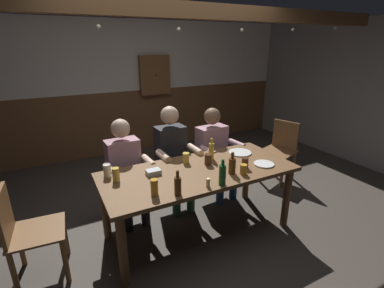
% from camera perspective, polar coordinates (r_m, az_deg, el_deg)
% --- Properties ---
extents(ground_plane, '(7.98, 7.98, 0.00)m').
position_cam_1_polar(ground_plane, '(3.40, 0.09, -15.80)').
color(ground_plane, '#423A33').
extents(back_wall_upper, '(6.65, 0.12, 1.22)m').
position_cam_1_polar(back_wall_upper, '(5.32, -14.23, 16.84)').
color(back_wall_upper, silver).
extents(back_wall_wainscot, '(6.65, 0.12, 1.15)m').
position_cam_1_polar(back_wall_wainscot, '(5.49, -13.20, 4.47)').
color(back_wall_wainscot, brown).
rests_on(back_wall_wainscot, ground_plane).
extents(ceiling_beam, '(5.98, 0.14, 0.16)m').
position_cam_1_polar(ceiling_beam, '(3.09, -3.19, 25.45)').
color(ceiling_beam, brown).
extents(dining_table, '(1.99, 0.87, 0.75)m').
position_cam_1_polar(dining_table, '(2.95, 1.45, -6.98)').
color(dining_table, brown).
rests_on(dining_table, ground_plane).
extents(person_0, '(0.52, 0.52, 1.19)m').
position_cam_1_polar(person_0, '(3.31, -13.25, -4.35)').
color(person_0, '#B78493').
rests_on(person_0, ground_plane).
extents(person_1, '(0.50, 0.52, 1.27)m').
position_cam_1_polar(person_1, '(3.48, -3.85, -1.87)').
color(person_1, black).
rests_on(person_1, ground_plane).
extents(person_2, '(0.57, 0.54, 1.19)m').
position_cam_1_polar(person_2, '(3.75, 4.65, -0.86)').
color(person_2, '#B78493').
rests_on(person_2, ground_plane).
extents(chair_empty_near_right, '(0.47, 0.47, 0.88)m').
position_cam_1_polar(chair_empty_near_right, '(2.87, -30.55, -14.97)').
color(chair_empty_near_right, brown).
rests_on(chair_empty_near_right, ground_plane).
extents(chair_empty_near_left, '(0.56, 0.56, 0.88)m').
position_cam_1_polar(chair_empty_near_left, '(4.45, 17.42, -0.92)').
color(chair_empty_near_left, brown).
rests_on(chair_empty_near_left, ground_plane).
extents(table_candle, '(0.04, 0.04, 0.08)m').
position_cam_1_polar(table_candle, '(2.58, 3.26, -7.78)').
color(table_candle, '#F9E08C').
rests_on(table_candle, dining_table).
extents(condiment_caddy, '(0.14, 0.10, 0.05)m').
position_cam_1_polar(condiment_caddy, '(2.83, -7.80, -5.64)').
color(condiment_caddy, '#B2B7BC').
rests_on(condiment_caddy, dining_table).
extents(plate_0, '(0.27, 0.27, 0.01)m').
position_cam_1_polar(plate_0, '(3.38, 9.67, -1.71)').
color(plate_0, white).
rests_on(plate_0, dining_table).
extents(plate_1, '(0.21, 0.21, 0.01)m').
position_cam_1_polar(plate_1, '(3.12, 14.32, -3.94)').
color(plate_1, white).
rests_on(plate_1, dining_table).
extents(bottle_0, '(0.07, 0.07, 0.22)m').
position_cam_1_polar(bottle_0, '(2.83, 8.11, -4.29)').
color(bottle_0, '#593314').
rests_on(bottle_0, dining_table).
extents(bottle_1, '(0.06, 0.06, 0.24)m').
position_cam_1_polar(bottle_1, '(3.15, 3.92, -1.35)').
color(bottle_1, gold).
rests_on(bottle_1, dining_table).
extents(bottle_2, '(0.06, 0.06, 0.25)m').
position_cam_1_polar(bottle_2, '(2.60, 6.17, -6.12)').
color(bottle_2, '#195923').
rests_on(bottle_2, dining_table).
extents(bottle_3, '(0.06, 0.06, 0.23)m').
position_cam_1_polar(bottle_3, '(2.42, -2.89, -8.36)').
color(bottle_3, '#593314').
rests_on(bottle_3, dining_table).
extents(pint_glass_0, '(0.08, 0.08, 0.12)m').
position_cam_1_polar(pint_glass_0, '(3.02, 3.28, -3.11)').
color(pint_glass_0, '#4C2D19').
rests_on(pint_glass_0, dining_table).
extents(pint_glass_1, '(0.07, 0.07, 0.10)m').
position_cam_1_polar(pint_glass_1, '(2.85, 10.37, -5.05)').
color(pint_glass_1, gold).
rests_on(pint_glass_1, dining_table).
extents(pint_glass_2, '(0.07, 0.07, 0.15)m').
position_cam_1_polar(pint_glass_2, '(2.45, -7.61, -8.66)').
color(pint_glass_2, gold).
rests_on(pint_glass_2, dining_table).
extents(pint_glass_3, '(0.07, 0.07, 0.11)m').
position_cam_1_polar(pint_glass_3, '(2.98, 10.67, -3.78)').
color(pint_glass_3, '#4C2D19').
rests_on(pint_glass_3, dining_table).
extents(pint_glass_4, '(0.07, 0.07, 0.12)m').
position_cam_1_polar(pint_glass_4, '(3.05, -1.22, -2.85)').
color(pint_glass_4, '#E5C64C').
rests_on(pint_glass_4, dining_table).
extents(pint_glass_5, '(0.07, 0.07, 0.13)m').
position_cam_1_polar(pint_glass_5, '(2.75, -15.12, -5.99)').
color(pint_glass_5, '#E5C64C').
rests_on(pint_glass_5, dining_table).
extents(pint_glass_6, '(0.07, 0.07, 0.13)m').
position_cam_1_polar(pint_glass_6, '(2.87, -16.78, -5.16)').
color(pint_glass_6, white).
rests_on(pint_glass_6, dining_table).
extents(wall_dart_cabinet, '(0.56, 0.15, 0.70)m').
position_cam_1_polar(wall_dart_cabinet, '(5.38, -7.56, 13.64)').
color(wall_dart_cabinet, brown).
extents(string_lights, '(4.69, 0.04, 0.09)m').
position_cam_1_polar(string_lights, '(3.03, -2.70, 22.69)').
color(string_lights, '#F9EAB2').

